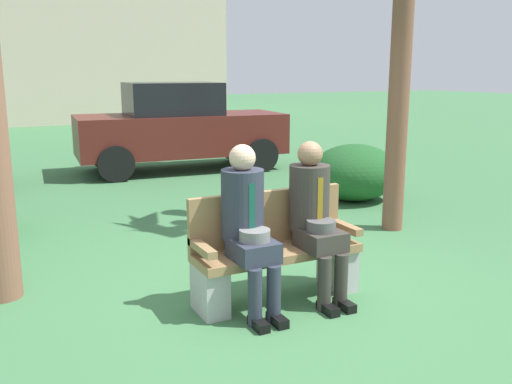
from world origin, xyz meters
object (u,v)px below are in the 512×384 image
seated_man_right (315,213)px  parked_car_far (179,127)px  shrub_near_bench (355,172)px  park_bench (275,252)px  seated_man_left (248,221)px

seated_man_right → parked_car_far: bearing=80.9°
shrub_near_bench → parked_car_far: (-1.47, 3.63, 0.42)m
park_bench → parked_car_far: bearing=78.0°
parked_car_far → shrub_near_bench: bearing=-68.0°
park_bench → seated_man_left: bearing=-158.5°
seated_man_right → shrub_near_bench: seated_man_right is taller
seated_man_left → seated_man_right: 0.62m
seated_man_left → seated_man_right: bearing=-0.1°
park_bench → parked_car_far: 6.50m
seated_man_left → shrub_near_bench: seated_man_left is taller
seated_man_right → seated_man_left: bearing=179.9°
parked_car_far → seated_man_left: bearing=-104.4°
park_bench → shrub_near_bench: bearing=43.8°
shrub_near_bench → parked_car_far: 3.94m
shrub_near_bench → parked_car_far: bearing=112.0°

